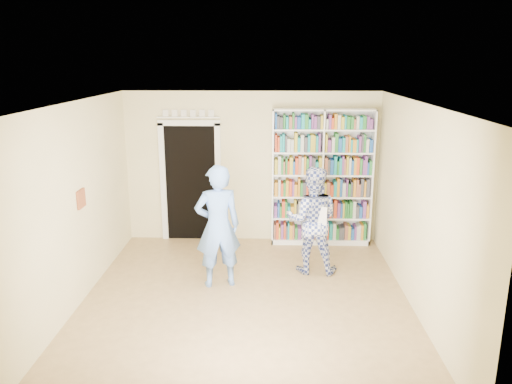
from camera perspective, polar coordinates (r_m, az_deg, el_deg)
floor at (r=7.02m, az=-1.23°, el=-12.43°), size 5.00×5.00×0.00m
ceiling at (r=6.26m, az=-1.36°, el=10.10°), size 5.00×5.00×0.00m
wall_back at (r=8.93m, az=-0.50°, el=2.81°), size 4.50×0.00×4.50m
wall_left at (r=6.99m, az=-20.04°, el=-1.57°), size 0.00×5.00×5.00m
wall_right at (r=6.79m, az=18.06°, el=-1.88°), size 0.00×5.00×5.00m
bookshelf at (r=8.85m, az=7.52°, el=1.71°), size 1.76×0.33×2.41m
doorway at (r=9.06m, az=-7.48°, el=1.75°), size 1.10×0.08×2.43m
wall_art at (r=7.15m, az=-19.35°, el=-0.73°), size 0.03×0.25×0.25m
man_blue at (r=7.19m, az=-4.38°, el=-3.94°), size 0.75×0.60×1.81m
man_plaid at (r=7.71m, az=6.43°, el=-3.21°), size 0.88×0.72×1.68m
paper_sheet at (r=7.46m, az=7.32°, el=-2.75°), size 0.20×0.05×0.29m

